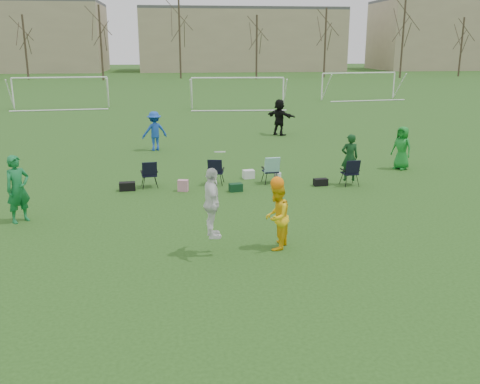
{
  "coord_description": "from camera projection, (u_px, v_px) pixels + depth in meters",
  "views": [
    {
      "loc": [
        -0.94,
        -10.68,
        4.95
      ],
      "look_at": [
        0.65,
        2.59,
        1.25
      ],
      "focal_mm": 40.0,
      "sensor_mm": 36.0,
      "label": 1
    }
  ],
  "objects": [
    {
      "name": "sideline_setup",
      "position": [
        266.0,
        170.0,
        19.35
      ],
      "size": [
        8.58,
        2.18,
        1.86
      ],
      "color": "#0F3A17",
      "rests_on": "ground"
    },
    {
      "name": "goal_left",
      "position": [
        60.0,
        84.0,
        42.51
      ],
      "size": [
        7.39,
        0.76,
        2.46
      ],
      "rotation": [
        0.0,
        0.0,
        0.09
      ],
      "color": "white",
      "rests_on": "ground"
    },
    {
      "name": "ground",
      "position": [
        224.0,
        280.0,
        11.65
      ],
      "size": [
        260.0,
        260.0,
        0.0
      ],
      "primitive_type": "plane",
      "color": "#234917",
      "rests_on": "ground"
    },
    {
      "name": "fielder_blue",
      "position": [
        155.0,
        131.0,
        25.59
      ],
      "size": [
        1.37,
        1.06,
        1.87
      ],
      "primitive_type": "imported",
      "rotation": [
        0.0,
        0.0,
        3.48
      ],
      "color": "#1746B2",
      "rests_on": "ground"
    },
    {
      "name": "fielder_green_near",
      "position": [
        18.0,
        189.0,
        15.2
      ],
      "size": [
        0.84,
        0.83,
        1.95
      ],
      "primitive_type": "imported",
      "rotation": [
        0.0,
        0.0,
        0.75
      ],
      "color": "#137035",
      "rests_on": "ground"
    },
    {
      "name": "goal_right",
      "position": [
        359.0,
        78.0,
        49.33
      ],
      "size": [
        7.35,
        1.14,
        2.46
      ],
      "rotation": [
        0.0,
        0.0,
        0.14
      ],
      "color": "white",
      "rests_on": "ground"
    },
    {
      "name": "goal_mid",
      "position": [
        238.0,
        84.0,
        42.21
      ],
      "size": [
        7.4,
        0.63,
        2.46
      ],
      "rotation": [
        0.0,
        0.0,
        -0.07
      ],
      "color": "white",
      "rests_on": "ground"
    },
    {
      "name": "tree_line",
      "position": [
        182.0,
        43.0,
        77.14
      ],
      "size": [
        110.28,
        3.28,
        11.4
      ],
      "color": "#382B21",
      "rests_on": "ground"
    },
    {
      "name": "building_row",
      "position": [
        213.0,
        39.0,
        102.67
      ],
      "size": [
        126.0,
        16.0,
        13.0
      ],
      "color": "tan",
      "rests_on": "ground"
    },
    {
      "name": "fielder_black",
      "position": [
        279.0,
        117.0,
        29.92
      ],
      "size": [
        1.68,
        1.8,
        2.02
      ],
      "primitive_type": "imported",
      "rotation": [
        0.0,
        0.0,
        2.29
      ],
      "color": "black",
      "rests_on": "ground"
    },
    {
      "name": "center_contest",
      "position": [
        248.0,
        210.0,
        12.98
      ],
      "size": [
        2.32,
        1.23,
        2.6
      ],
      "color": "white",
      "rests_on": "ground"
    },
    {
      "name": "fielder_green_far",
      "position": [
        402.0,
        148.0,
        21.75
      ],
      "size": [
        0.95,
        1.02,
        1.76
      ],
      "primitive_type": "imported",
      "rotation": [
        0.0,
        0.0,
        -0.96
      ],
      "color": "#167C25",
      "rests_on": "ground"
    }
  ]
}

